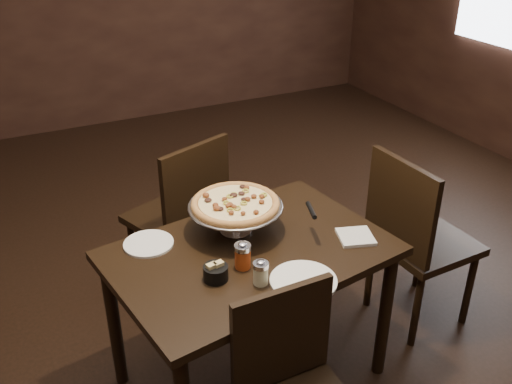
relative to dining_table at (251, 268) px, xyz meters
name	(u,v)px	position (x,y,z in m)	size (l,w,h in m)	color
room	(258,76)	(0.09, 0.11, 0.79)	(6.04, 7.04, 2.84)	black
dining_table	(251,268)	(0.00, 0.00, 0.00)	(1.24, 0.92, 0.71)	black
pizza_stand	(235,204)	(0.00, 0.16, 0.23)	(0.41, 0.41, 0.17)	silver
parmesan_shaker	(261,273)	(-0.07, -0.22, 0.14)	(0.06, 0.06, 0.10)	beige
pepper_flake_shaker	(243,256)	(-0.08, -0.10, 0.15)	(0.07, 0.07, 0.12)	#952B0D
packet_caddy	(216,272)	(-0.21, -0.12, 0.13)	(0.10, 0.10, 0.07)	black
napkin_stack	(356,237)	(0.44, -0.12, 0.10)	(0.14, 0.14, 0.02)	silver
plate_left	(149,244)	(-0.37, 0.22, 0.10)	(0.21, 0.21, 0.01)	white
plate_near	(303,281)	(0.08, -0.29, 0.10)	(0.26, 0.26, 0.01)	white
serving_spatula	(311,211)	(0.27, -0.03, 0.23)	(0.15, 0.15, 0.02)	silver
chair_far	(183,212)	(-0.04, 0.75, -0.11)	(0.56, 0.56, 0.93)	black
chair_side	(415,236)	(0.91, 0.01, -0.10)	(0.46, 0.46, 0.94)	black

